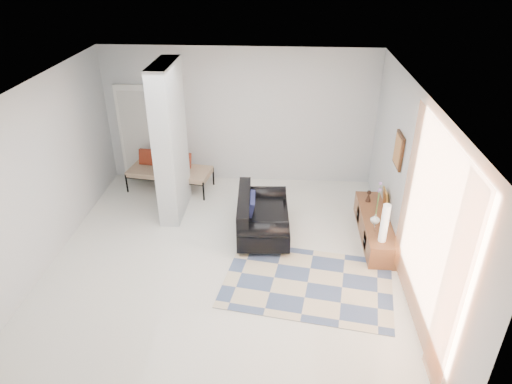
{
  "coord_description": "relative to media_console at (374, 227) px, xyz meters",
  "views": [
    {
      "loc": [
        0.9,
        -5.81,
        4.52
      ],
      "look_at": [
        0.49,
        0.6,
        0.99
      ],
      "focal_mm": 32.0,
      "sensor_mm": 36.0,
      "label": 1
    }
  ],
  "objects": [
    {
      "name": "floor",
      "position": [
        -2.52,
        -0.9,
        -0.2
      ],
      "size": [
        6.0,
        6.0,
        0.0
      ],
      "primitive_type": "plane",
      "color": "silver",
      "rests_on": "ground"
    },
    {
      "name": "ceiling",
      "position": [
        -2.52,
        -0.9,
        2.6
      ],
      "size": [
        6.0,
        6.0,
        0.0
      ],
      "primitive_type": "plane",
      "rotation": [
        3.14,
        0.0,
        0.0
      ],
      "color": "white",
      "rests_on": "wall_back"
    },
    {
      "name": "wall_back",
      "position": [
        -2.52,
        2.1,
        1.2
      ],
      "size": [
        6.0,
        0.0,
        6.0
      ],
      "primitive_type": "plane",
      "rotation": [
        1.57,
        0.0,
        0.0
      ],
      "color": "silver",
      "rests_on": "ground"
    },
    {
      "name": "wall_front",
      "position": [
        -2.52,
        -3.9,
        1.2
      ],
      "size": [
        6.0,
        0.0,
        6.0
      ],
      "primitive_type": "plane",
      "rotation": [
        -1.57,
        0.0,
        0.0
      ],
      "color": "silver",
      "rests_on": "ground"
    },
    {
      "name": "wall_left",
      "position": [
        -5.27,
        -0.9,
        1.2
      ],
      "size": [
        0.0,
        6.0,
        6.0
      ],
      "primitive_type": "plane",
      "rotation": [
        1.57,
        0.0,
        1.57
      ],
      "color": "silver",
      "rests_on": "ground"
    },
    {
      "name": "wall_right",
      "position": [
        0.23,
        -0.9,
        1.2
      ],
      "size": [
        0.0,
        6.0,
        6.0
      ],
      "primitive_type": "plane",
      "rotation": [
        1.57,
        0.0,
        -1.57
      ],
      "color": "silver",
      "rests_on": "ground"
    },
    {
      "name": "partition_column",
      "position": [
        -3.62,
        0.7,
        1.2
      ],
      "size": [
        0.35,
        1.2,
        2.8
      ],
      "primitive_type": "cube",
      "color": "silver",
      "rests_on": "floor"
    },
    {
      "name": "hallway_door",
      "position": [
        -4.62,
        2.06,
        0.82
      ],
      "size": [
        0.85,
        0.06,
        2.04
      ],
      "primitive_type": "cube",
      "color": "white",
      "rests_on": "floor"
    },
    {
      "name": "curtain",
      "position": [
        0.15,
        -2.05,
        1.25
      ],
      "size": [
        0.0,
        2.55,
        2.55
      ],
      "primitive_type": "plane",
      "rotation": [
        1.57,
        0.0,
        1.57
      ],
      "color": "#FF8B43",
      "rests_on": "wall_right"
    },
    {
      "name": "wall_art",
      "position": [
        0.2,
        -0.0,
        1.45
      ],
      "size": [
        0.04,
        0.45,
        0.55
      ],
      "primitive_type": "cube",
      "color": "#3E2211",
      "rests_on": "wall_right"
    },
    {
      "name": "media_console",
      "position": [
        0.0,
        0.0,
        0.0
      ],
      "size": [
        0.45,
        1.86,
        0.8
      ],
      "color": "brown",
      "rests_on": "floor"
    },
    {
      "name": "loveseat",
      "position": [
        -1.98,
        -0.03,
        0.16
      ],
      "size": [
        0.94,
        1.52,
        0.76
      ],
      "rotation": [
        0.0,
        0.0,
        0.05
      ],
      "color": "silver",
      "rests_on": "floor"
    },
    {
      "name": "daybed",
      "position": [
        -3.94,
        1.58,
        0.21
      ],
      "size": [
        1.76,
        0.94,
        0.77
      ],
      "rotation": [
        0.0,
        0.0,
        -0.15
      ],
      "color": "black",
      "rests_on": "floor"
    },
    {
      "name": "area_rug",
      "position": [
        -1.18,
        -1.3,
        -0.2
      ],
      "size": [
        2.72,
        2.03,
        0.01
      ],
      "primitive_type": "cube",
      "rotation": [
        0.0,
        0.0,
        -0.16
      ],
      "color": "beige",
      "rests_on": "floor"
    },
    {
      "name": "cylinder_lamp",
      "position": [
        -0.02,
        -0.68,
        0.52
      ],
      "size": [
        0.12,
        0.12,
        0.65
      ],
      "primitive_type": "cylinder",
      "color": "white",
      "rests_on": "media_console"
    },
    {
      "name": "bronze_figurine",
      "position": [
        -0.05,
        0.56,
        0.3
      ],
      "size": [
        0.12,
        0.12,
        0.21
      ],
      "primitive_type": null,
      "rotation": [
        0.0,
        0.0,
        0.11
      ],
      "color": "#331F17",
      "rests_on": "media_console"
    },
    {
      "name": "vase",
      "position": [
        -0.05,
        -0.18,
        0.28
      ],
      "size": [
        0.19,
        0.19,
        0.17
      ],
      "primitive_type": "imported",
      "rotation": [
        0.0,
        0.0,
        -0.16
      ],
      "color": "white",
      "rests_on": "media_console"
    }
  ]
}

